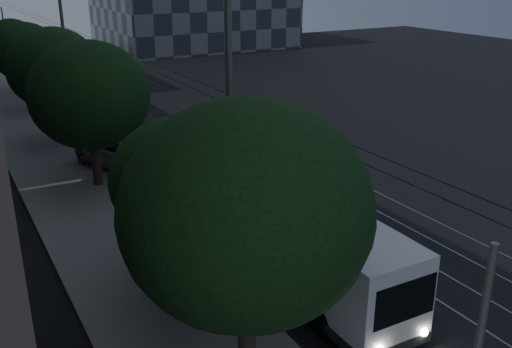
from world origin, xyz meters
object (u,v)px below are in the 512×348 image
at_px(car_white_a, 116,144).
at_px(streetlamp_far, 71,37).
at_px(trolleybus, 287,229).
at_px(car_white_b, 81,111).
at_px(car_white_c, 70,104).
at_px(car_white_d, 64,84).
at_px(pickup_silver, 131,153).
at_px(streetlamp_near, 243,96).

distance_m(car_white_a, streetlamp_far, 8.17).
relative_size(trolleybus, streetlamp_far, 1.18).
bearing_deg(car_white_b, trolleybus, -86.25).
xyz_separation_m(car_white_c, car_white_d, (1.10, 7.18, 0.04)).
distance_m(car_white_d, streetlamp_far, 13.29).
bearing_deg(car_white_b, car_white_a, -90.22).
bearing_deg(car_white_a, streetlamp_far, 85.90).
bearing_deg(car_white_a, car_white_d, 77.95).
xyz_separation_m(pickup_silver, car_white_d, (1.10, 21.16, -0.18)).
bearing_deg(car_white_d, car_white_c, -121.46).
distance_m(car_white_b, car_white_c, 2.47).
bearing_deg(car_white_d, trolleybus, -112.21).
xyz_separation_m(pickup_silver, streetlamp_far, (-0.49, 9.04, 5.02)).
bearing_deg(pickup_silver, car_white_c, 68.76).
distance_m(trolleybus, car_white_c, 26.81).
bearing_deg(car_white_d, car_white_b, -118.31).
height_order(trolleybus, pickup_silver, trolleybus).
xyz_separation_m(car_white_b, streetlamp_near, (-0.75, -24.84, 5.92)).
bearing_deg(trolleybus, car_white_d, 91.53).
xyz_separation_m(streetlamp_near, streetlamp_far, (0.11, 22.36, -0.65)).
bearing_deg(car_white_b, streetlamp_far, -103.80).
bearing_deg(car_white_d, streetlamp_near, -115.53).
height_order(trolleybus, car_white_b, trolleybus).
height_order(pickup_silver, streetlamp_far, streetlamp_far).
relative_size(car_white_c, car_white_d, 0.97).
xyz_separation_m(trolleybus, car_white_d, (-0.30, 33.93, -0.87)).
distance_m(car_white_a, car_white_b, 8.69).
distance_m(car_white_d, streetlamp_near, 35.02).
bearing_deg(trolleybus, streetlamp_near, -163.53).
height_order(pickup_silver, car_white_c, pickup_silver).
height_order(pickup_silver, car_white_d, pickup_silver).
distance_m(streetlamp_near, streetlamp_far, 22.37).
distance_m(trolleybus, pickup_silver, 12.87).
xyz_separation_m(car_white_d, streetlamp_near, (-1.70, -34.48, 5.85)).
bearing_deg(streetlamp_far, pickup_silver, -86.90).
height_order(car_white_a, car_white_c, car_white_c).
height_order(pickup_silver, car_white_a, pickup_silver).
relative_size(pickup_silver, streetlamp_far, 0.66).
distance_m(car_white_a, streetlamp_near, 17.22).
bearing_deg(car_white_d, car_white_a, -116.16).
bearing_deg(trolleybus, streetlamp_far, 95.99).
height_order(trolleybus, car_white_d, trolleybus).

